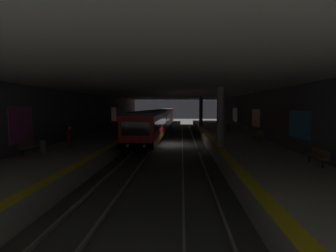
% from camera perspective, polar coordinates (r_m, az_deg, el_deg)
% --- Properties ---
extents(ground_plane, '(120.00, 120.00, 0.00)m').
position_cam_1_polar(ground_plane, '(28.09, 0.19, -4.14)').
color(ground_plane, '#42423F').
extents(track_left, '(60.00, 1.53, 0.16)m').
position_cam_1_polar(track_left, '(28.05, 4.69, -4.00)').
color(track_left, gray).
rests_on(track_left, ground).
extents(track_right, '(60.00, 1.53, 0.16)m').
position_cam_1_polar(track_right, '(28.27, -4.28, -3.93)').
color(track_right, gray).
rests_on(track_right, ground).
extents(platform_left, '(60.00, 5.30, 1.06)m').
position_cam_1_polar(platform_left, '(28.45, 13.50, -3.08)').
color(platform_left, '#A8A59E').
rests_on(platform_left, ground).
extents(platform_right, '(60.00, 5.30, 1.06)m').
position_cam_1_polar(platform_right, '(29.09, -12.82, -2.91)').
color(platform_right, '#A8A59E').
rests_on(platform_right, ground).
extents(wall_left, '(60.00, 0.56, 5.60)m').
position_cam_1_polar(wall_left, '(28.96, 19.22, 1.45)').
color(wall_left, '#56565B').
rests_on(wall_left, ground).
extents(wall_right, '(60.00, 0.56, 5.60)m').
position_cam_1_polar(wall_right, '(29.82, -18.26, 1.54)').
color(wall_right, '#56565B').
rests_on(wall_right, ground).
extents(ceiling_slab, '(60.00, 19.40, 0.40)m').
position_cam_1_polar(ceiling_slab, '(27.83, 0.19, 7.76)').
color(ceiling_slab, beige).
rests_on(ceiling_slab, wall_left).
extents(pillar_near, '(0.56, 0.56, 4.55)m').
position_cam_1_polar(pillar_near, '(19.90, 11.61, 1.92)').
color(pillar_near, gray).
rests_on(pillar_near, platform_left).
extents(pillar_far, '(0.56, 0.56, 4.55)m').
position_cam_1_polar(pillar_far, '(39.84, 7.34, 3.12)').
color(pillar_far, gray).
rests_on(pillar_far, platform_left).
extents(metro_train, '(52.90, 2.83, 3.49)m').
position_cam_1_polar(metro_train, '(46.41, -1.37, 1.71)').
color(metro_train, red).
rests_on(metro_train, track_right).
extents(bench_left_near, '(1.70, 0.47, 0.86)m').
position_cam_1_polar(bench_left_near, '(15.65, 30.31, -5.66)').
color(bench_left_near, '#262628').
rests_on(bench_left_near, platform_left).
extents(bench_left_mid, '(1.70, 0.47, 0.86)m').
position_cam_1_polar(bench_left_mid, '(25.22, 19.51, -1.75)').
color(bench_left_mid, '#262628').
rests_on(bench_left_mid, platform_left).
extents(bench_left_far, '(1.70, 0.47, 0.86)m').
position_cam_1_polar(bench_left_far, '(30.32, 16.68, -0.70)').
color(bench_left_far, '#262628').
rests_on(bench_left_far, platform_left).
extents(bench_right_near, '(1.70, 0.47, 0.86)m').
position_cam_1_polar(bench_right_near, '(18.91, -28.71, -3.97)').
color(bench_right_near, '#262628').
rests_on(bench_right_near, platform_right).
extents(bench_right_mid, '(1.70, 0.47, 0.86)m').
position_cam_1_polar(bench_right_mid, '(30.65, -15.85, -0.63)').
color(bench_right_mid, '#262628').
rests_on(bench_right_mid, platform_right).
extents(person_waiting_near, '(0.60, 0.22, 1.59)m').
position_cam_1_polar(person_waiting_near, '(38.93, 11.32, 0.96)').
color(person_waiting_near, '#464646').
rests_on(person_waiting_near, platform_left).
extents(person_walking_mid, '(0.60, 0.22, 1.62)m').
position_cam_1_polar(person_walking_mid, '(20.16, -20.98, -2.23)').
color(person_walking_mid, '#3B3B3B').
rests_on(person_walking_mid, platform_right).
extents(suitcase_rolling, '(0.42, 0.23, 0.91)m').
position_cam_1_polar(suitcase_rolling, '(33.60, 13.49, -0.54)').
color(suitcase_rolling, maroon).
rests_on(suitcase_rolling, platform_left).
extents(backpack_on_floor, '(0.30, 0.20, 0.40)m').
position_cam_1_polar(backpack_on_floor, '(37.72, -8.18, -0.11)').
color(backpack_on_floor, black).
rests_on(backpack_on_floor, platform_right).
extents(trash_bin, '(0.44, 0.44, 0.85)m').
position_cam_1_polar(trash_bin, '(19.01, -25.97, -4.14)').
color(trash_bin, '#595B5E').
rests_on(trash_bin, platform_right).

